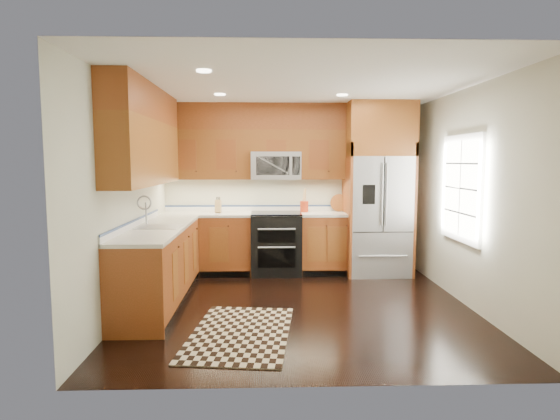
{
  "coord_description": "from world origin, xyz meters",
  "views": [
    {
      "loc": [
        -0.41,
        -5.42,
        1.73
      ],
      "look_at": [
        -0.22,
        0.6,
        1.1
      ],
      "focal_mm": 30.0,
      "sensor_mm": 36.0,
      "label": 1
    }
  ],
  "objects_px": {
    "rug": "(241,333)",
    "refrigerator": "(378,189)",
    "knife_block": "(218,206)",
    "range": "(276,243)",
    "utensil_crock": "(304,204)"
  },
  "relations": [
    {
      "from": "utensil_crock",
      "to": "refrigerator",
      "type": "bearing_deg",
      "value": -7.92
    },
    {
      "from": "refrigerator",
      "to": "utensil_crock",
      "type": "bearing_deg",
      "value": 172.08
    },
    {
      "from": "rug",
      "to": "refrigerator",
      "type": "bearing_deg",
      "value": 58.32
    },
    {
      "from": "range",
      "to": "knife_block",
      "type": "bearing_deg",
      "value": 176.27
    },
    {
      "from": "rug",
      "to": "knife_block",
      "type": "relative_size",
      "value": 6.55
    },
    {
      "from": "knife_block",
      "to": "refrigerator",
      "type": "bearing_deg",
      "value": -2.25
    },
    {
      "from": "knife_block",
      "to": "range",
      "type": "bearing_deg",
      "value": -3.73
    },
    {
      "from": "rug",
      "to": "utensil_crock",
      "type": "distance_m",
      "value": 2.97
    },
    {
      "from": "utensil_crock",
      "to": "knife_block",
      "type": "bearing_deg",
      "value": -177.46
    },
    {
      "from": "range",
      "to": "refrigerator",
      "type": "bearing_deg",
      "value": -1.4
    },
    {
      "from": "refrigerator",
      "to": "knife_block",
      "type": "bearing_deg",
      "value": 177.75
    },
    {
      "from": "range",
      "to": "refrigerator",
      "type": "distance_m",
      "value": 1.76
    },
    {
      "from": "refrigerator",
      "to": "rug",
      "type": "bearing_deg",
      "value": -128.36
    },
    {
      "from": "knife_block",
      "to": "utensil_crock",
      "type": "relative_size",
      "value": 0.67
    },
    {
      "from": "rug",
      "to": "utensil_crock",
      "type": "bearing_deg",
      "value": 78.69
    }
  ]
}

